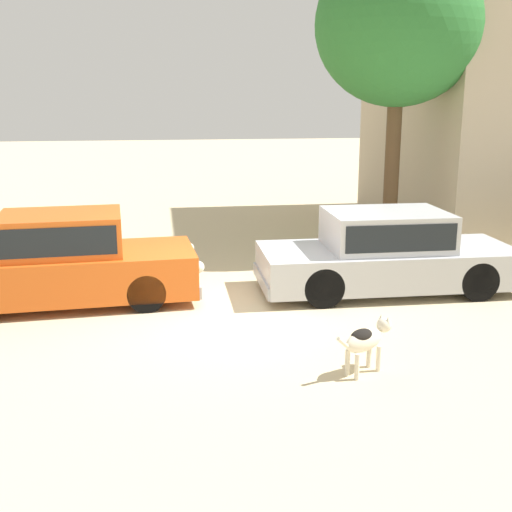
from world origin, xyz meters
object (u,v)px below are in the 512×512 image
object	(u,v)px
parked_sedan_second	(387,252)
acacia_tree_left	(399,26)
parked_sedan_nearest	(65,259)
stray_dog_spotted	(366,339)

from	to	relation	value
parked_sedan_second	acacia_tree_left	distance (m)	5.25
parked_sedan_nearest	acacia_tree_left	distance (m)	8.30
acacia_tree_left	parked_sedan_nearest	bearing A→B (deg)	-155.05
parked_sedan_nearest	acacia_tree_left	world-z (taller)	acacia_tree_left
parked_sedan_nearest	stray_dog_spotted	size ratio (longest dim) A/B	4.92
parked_sedan_second	stray_dog_spotted	size ratio (longest dim) A/B	5.10
parked_sedan_second	stray_dog_spotted	bearing A→B (deg)	-112.66
stray_dog_spotted	acacia_tree_left	distance (m)	8.18
parked_sedan_nearest	parked_sedan_second	bearing A→B (deg)	-4.87
parked_sedan_nearest	acacia_tree_left	xyz separation A→B (m)	(6.61, 3.07, 3.97)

